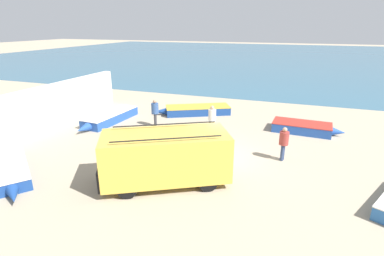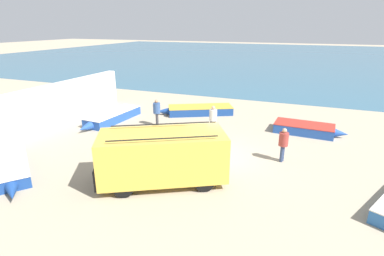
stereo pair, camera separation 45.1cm
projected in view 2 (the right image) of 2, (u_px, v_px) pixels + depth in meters
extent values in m
plane|color=tan|center=(215.00, 156.00, 14.70)|extent=(200.00, 200.00, 0.00)
cube|color=#33607A|center=(292.00, 57.00, 60.39)|extent=(120.00, 80.00, 0.01)
cube|color=silver|center=(54.00, 105.00, 19.00)|extent=(0.50, 12.60, 2.59)
cube|color=gold|center=(163.00, 155.00, 11.91)|extent=(5.35, 4.29, 1.82)
cube|color=black|center=(99.00, 170.00, 11.74)|extent=(1.06, 1.76, 0.82)
cube|color=#1E232D|center=(98.00, 146.00, 11.41)|extent=(0.98, 1.67, 0.58)
cylinder|color=black|center=(123.00, 188.00, 11.09)|extent=(0.76, 0.56, 0.75)
cylinder|color=black|center=(127.00, 166.00, 12.85)|extent=(0.76, 0.56, 0.75)
cylinder|color=black|center=(204.00, 182.00, 11.49)|extent=(0.76, 0.56, 0.75)
cylinder|color=black|center=(197.00, 161.00, 13.25)|extent=(0.76, 0.56, 0.75)
cylinder|color=black|center=(163.00, 139.00, 10.79)|extent=(3.55, 2.03, 0.05)
cylinder|color=black|center=(161.00, 124.00, 12.35)|extent=(3.55, 2.03, 0.05)
cube|color=navy|center=(200.00, 110.00, 21.57)|extent=(4.71, 3.49, 0.52)
cone|color=navy|center=(162.00, 111.00, 21.30)|extent=(1.11, 0.90, 0.50)
cube|color=gold|center=(200.00, 108.00, 21.51)|extent=(0.86, 1.39, 0.05)
cube|color=gold|center=(200.00, 106.00, 21.48)|extent=(4.76, 3.53, 0.04)
cube|color=navy|center=(10.00, 164.00, 13.28)|extent=(4.49, 3.88, 0.49)
cone|color=navy|center=(12.00, 193.00, 11.01)|extent=(1.09, 0.98, 0.46)
cube|color=silver|center=(9.00, 160.00, 13.22)|extent=(0.93, 1.13, 0.05)
cube|color=silver|center=(9.00, 159.00, 13.19)|extent=(4.53, 3.92, 0.04)
cube|color=#234CA3|center=(113.00, 117.00, 20.05)|extent=(1.72, 4.34, 0.55)
cone|color=#234CA3|center=(85.00, 128.00, 17.84)|extent=(0.59, 0.97, 0.53)
cube|color=silver|center=(113.00, 113.00, 19.98)|extent=(1.32, 0.29, 0.05)
cube|color=silver|center=(113.00, 112.00, 19.95)|extent=(1.74, 4.38, 0.04)
cube|color=#234CA3|center=(304.00, 129.00, 17.75)|extent=(3.39, 1.78, 0.52)
cone|color=#234CA3|center=(341.00, 134.00, 16.94)|extent=(0.76, 0.54, 0.50)
cube|color=#B22D23|center=(304.00, 126.00, 17.68)|extent=(0.29, 1.46, 0.05)
cube|color=#B22D23|center=(304.00, 124.00, 17.66)|extent=(3.43, 1.80, 0.04)
cylinder|color=navy|center=(282.00, 154.00, 13.94)|extent=(0.15, 0.15, 0.80)
cylinder|color=navy|center=(283.00, 153.00, 14.07)|extent=(0.15, 0.15, 0.80)
cylinder|color=#993833|center=(284.00, 139.00, 13.78)|extent=(0.43, 0.43, 0.63)
sphere|color=tan|center=(285.00, 131.00, 13.64)|extent=(0.22, 0.22, 0.22)
cylinder|color=#38383D|center=(157.00, 120.00, 18.89)|extent=(0.16, 0.16, 0.83)
cylinder|color=#38383D|center=(157.00, 119.00, 19.05)|extent=(0.16, 0.16, 0.83)
cylinder|color=#335189|center=(157.00, 108.00, 18.73)|extent=(0.45, 0.45, 0.66)
sphere|color=tan|center=(156.00, 101.00, 18.59)|extent=(0.22, 0.22, 0.22)
cylinder|color=#38383D|center=(214.00, 127.00, 17.52)|extent=(0.16, 0.16, 0.83)
cylinder|color=#38383D|center=(211.00, 127.00, 17.56)|extent=(0.16, 0.16, 0.83)
cylinder|color=silver|center=(213.00, 115.00, 17.30)|extent=(0.45, 0.45, 0.66)
sphere|color=tan|center=(213.00, 108.00, 17.15)|extent=(0.22, 0.22, 0.22)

